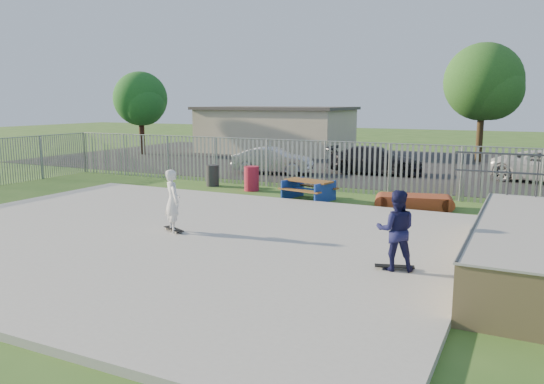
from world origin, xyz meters
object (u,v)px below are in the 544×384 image
at_px(car_silver, 273,160).
at_px(trash_bin_grey, 213,176).
at_px(tree_mid, 483,82).
at_px(skater_navy, 396,230).
at_px(picnic_table, 309,190).
at_px(trash_bin_red, 252,179).
at_px(tree_left, 140,99).
at_px(car_dark, 376,160).
at_px(skater_white, 173,201).
at_px(funbox, 414,202).

bearing_deg(car_silver, trash_bin_grey, 160.21).
height_order(tree_mid, skater_navy, tree_mid).
xyz_separation_m(picnic_table, tree_mid, (4.34, 16.00, 4.30)).
bearing_deg(trash_bin_red, trash_bin_grey, 171.36).
bearing_deg(skater_navy, tree_left, -56.75).
bearing_deg(picnic_table, car_dark, 100.32).
bearing_deg(car_silver, trash_bin_red, -175.82).
distance_m(car_dark, skater_white, 14.61).
relative_size(skater_navy, skater_white, 1.00).
xyz_separation_m(funbox, trash_bin_red, (-6.61, 0.66, 0.28)).
xyz_separation_m(trash_bin_grey, skater_white, (3.74, -7.75, 0.53)).
bearing_deg(skater_white, tree_mid, -67.60).
distance_m(trash_bin_red, car_silver, 5.13).
distance_m(funbox, skater_navy, 7.53).
relative_size(tree_mid, skater_white, 4.20).
bearing_deg(car_dark, tree_left, 74.31).
distance_m(picnic_table, car_silver, 7.23).
bearing_deg(tree_mid, car_dark, -116.74).
height_order(picnic_table, funbox, picnic_table).
xyz_separation_m(picnic_table, skater_navy, (4.88, -7.18, 0.60)).
xyz_separation_m(trash_bin_grey, car_dark, (5.20, 6.78, 0.25)).
xyz_separation_m(picnic_table, tree_left, (-16.65, 10.73, 3.36)).
bearing_deg(funbox, skater_white, -138.86).
bearing_deg(skater_white, car_dark, -59.63).
distance_m(car_silver, skater_white, 12.75).
distance_m(trash_bin_red, trash_bin_grey, 2.08).
height_order(trash_bin_red, car_silver, car_silver).
bearing_deg(car_dark, tree_mid, -33.20).
height_order(picnic_table, skater_navy, skater_navy).
distance_m(tree_left, tree_mid, 21.66).
bearing_deg(car_silver, skater_white, -178.08).
relative_size(car_silver, tree_mid, 0.57).
xyz_separation_m(funbox, trash_bin_grey, (-8.67, 0.97, 0.24)).
distance_m(trash_bin_grey, tree_mid, 17.96).
relative_size(trash_bin_red, skater_navy, 0.60).
height_order(car_silver, car_dark, car_dark).
bearing_deg(funbox, trash_bin_grey, 160.76).
distance_m(picnic_table, trash_bin_grey, 5.05).
height_order(trash_bin_red, car_dark, car_dark).
bearing_deg(picnic_table, skater_white, -87.67).
bearing_deg(skater_navy, funbox, -98.43).
relative_size(funbox, car_dark, 0.50).
bearing_deg(tree_mid, tree_left, -165.90).
distance_m(funbox, car_dark, 8.51).
distance_m(funbox, car_silver, 9.82).
bearing_deg(skater_white, trash_bin_red, -41.16).
relative_size(trash_bin_red, trash_bin_grey, 1.10).
relative_size(tree_mid, skater_navy, 4.20).
relative_size(funbox, trash_bin_red, 2.35).
xyz_separation_m(skater_navy, skater_white, (-6.04, 0.63, 0.00)).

